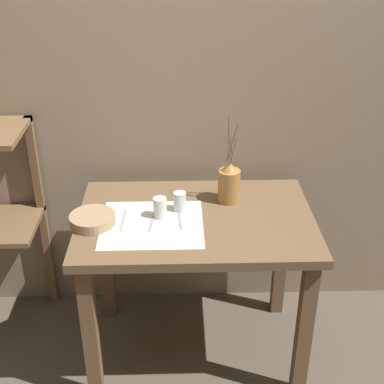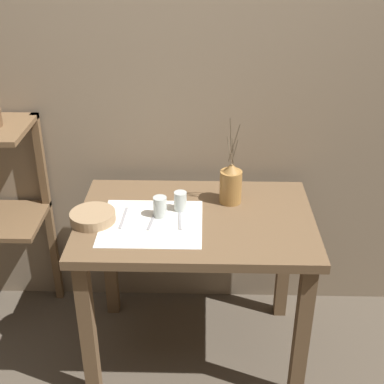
% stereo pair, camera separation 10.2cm
% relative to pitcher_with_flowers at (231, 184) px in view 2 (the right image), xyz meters
% --- Properties ---
extents(ground_plane, '(12.00, 12.00, 0.00)m').
position_rel_pitcher_with_flowers_xyz_m(ground_plane, '(-0.15, -0.14, -0.84)').
color(ground_plane, brown).
extents(stone_wall_back, '(7.00, 0.06, 2.40)m').
position_rel_pitcher_with_flowers_xyz_m(stone_wall_back, '(-0.15, 0.31, 0.36)').
color(stone_wall_back, gray).
rests_on(stone_wall_back, ground_plane).
extents(wooden_table, '(1.01, 0.68, 0.75)m').
position_rel_pitcher_with_flowers_xyz_m(wooden_table, '(-0.15, -0.14, -0.21)').
color(wooden_table, brown).
rests_on(wooden_table, ground_plane).
extents(linen_cloth, '(0.42, 0.38, 0.00)m').
position_rel_pitcher_with_flowers_xyz_m(linen_cloth, '(-0.33, -0.19, -0.09)').
color(linen_cloth, white).
rests_on(linen_cloth, wooden_table).
extents(pitcher_with_flowers, '(0.10, 0.10, 0.40)m').
position_rel_pitcher_with_flowers_xyz_m(pitcher_with_flowers, '(0.00, 0.00, 0.00)').
color(pitcher_with_flowers, olive).
rests_on(pitcher_with_flowers, wooden_table).
extents(wooden_bowl, '(0.19, 0.19, 0.04)m').
position_rel_pitcher_with_flowers_xyz_m(wooden_bowl, '(-0.58, -0.18, -0.07)').
color(wooden_bowl, '#9E7F5B').
rests_on(wooden_bowl, wooden_table).
extents(glass_tumbler_near, '(0.06, 0.06, 0.09)m').
position_rel_pitcher_with_flowers_xyz_m(glass_tumbler_near, '(-0.30, -0.13, -0.04)').
color(glass_tumbler_near, '#B7C1BC').
rests_on(glass_tumbler_near, wooden_table).
extents(glass_tumbler_far, '(0.06, 0.06, 0.08)m').
position_rel_pitcher_with_flowers_xyz_m(glass_tumbler_far, '(-0.22, -0.08, -0.04)').
color(glass_tumbler_far, '#B7C1BC').
rests_on(glass_tumbler_far, wooden_table).
extents(fork_outer, '(0.02, 0.17, 0.00)m').
position_rel_pitcher_with_flowers_xyz_m(fork_outer, '(-0.46, -0.16, -0.08)').
color(fork_outer, '#939399').
rests_on(fork_outer, wooden_table).
extents(fork_inner, '(0.03, 0.17, 0.00)m').
position_rel_pitcher_with_flowers_xyz_m(fork_inner, '(-0.33, -0.17, -0.08)').
color(fork_inner, '#939399').
rests_on(fork_inner, wooden_table).
extents(spoon_inner, '(0.03, 0.18, 0.02)m').
position_rel_pitcher_with_flowers_xyz_m(spoon_inner, '(-0.22, -0.11, -0.08)').
color(spoon_inner, '#939399').
rests_on(spoon_inner, wooden_table).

